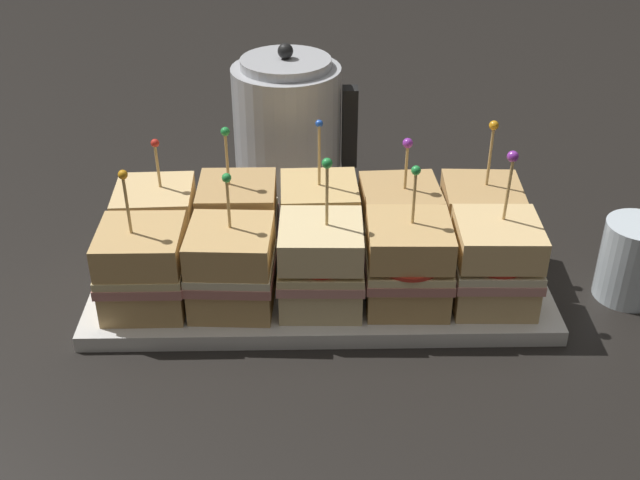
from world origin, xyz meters
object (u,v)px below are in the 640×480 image
sandwich_front_left (232,267)px  sandwich_back_left (239,222)px  sandwich_front_right (408,264)px  sandwich_back_center (318,222)px  sandwich_back_far_right (480,221)px  sandwich_front_far_right (495,263)px  sandwich_front_center (320,265)px  sandwich_back_right (399,222)px  serving_platter (320,284)px  sandwich_back_far_left (157,224)px  kettle_steel (288,131)px  drinking_glass (632,260)px  sandwich_front_far_left (143,268)px

sandwich_front_left → sandwich_back_left: sandwich_back_left is taller
sandwich_front_right → sandwich_back_center: 0.13m
sandwich_back_left → sandwich_back_far_right: sandwich_back_far_right is taller
sandwich_front_far_right → sandwich_back_left: (-0.28, 0.09, -0.00)m
sandwich_front_center → sandwich_back_right: sandwich_front_center is taller
serving_platter → sandwich_front_left: 0.12m
serving_platter → sandwich_back_far_left: sandwich_back_far_left is taller
sandwich_back_right → sandwich_front_right: bearing=-90.3°
sandwich_back_far_left → sandwich_back_center: 0.19m
sandwich_front_left → kettle_steel: 0.29m
sandwich_front_left → drinking_glass: size_ratio=1.66×
sandwich_back_right → sandwich_front_center: bearing=-135.6°
serving_platter → sandwich_front_far_left: size_ratio=3.12×
drinking_glass → sandwich_front_far_left: bearing=-176.6°
sandwich_front_left → sandwich_back_far_left: sandwich_front_left is taller
serving_platter → sandwich_back_left: sandwich_back_left is taller
sandwich_front_center → sandwich_back_far_left: sandwich_front_center is taller
sandwich_front_center → kettle_steel: 0.29m
sandwich_front_far_right → sandwich_back_right: sandwich_front_far_right is taller
sandwich_front_center → sandwich_back_center: bearing=89.9°
sandwich_back_far_right → sandwich_front_far_left: bearing=-166.1°
sandwich_front_far_left → sandwich_front_right: (0.28, 0.00, 0.00)m
sandwich_back_far_left → sandwich_front_far_left: bearing=-89.9°
sandwich_front_far_right → kettle_steel: (-0.22, 0.28, 0.03)m
serving_platter → sandwich_back_right: size_ratio=3.32×
sandwich_front_far_right → drinking_glass: bearing=11.2°
serving_platter → sandwich_front_right: sandwich_front_right is taller
sandwich_front_far_left → sandwich_back_right: sandwich_front_far_left is taller
sandwich_front_left → kettle_steel: bearing=78.8°
sandwich_front_right → sandwich_back_far_left: sandwich_front_right is taller
sandwich_front_center → sandwich_back_right: (0.09, 0.09, -0.00)m
serving_platter → sandwich_front_right: 0.12m
sandwich_back_far_left → sandwich_back_left: 0.09m
sandwich_front_right → sandwich_back_center: size_ratio=0.92×
sandwich_front_far_right → sandwich_back_far_left: 0.38m
sandwich_front_far_right → sandwich_back_far_right: (0.00, 0.09, -0.00)m
sandwich_back_right → drinking_glass: bearing=-13.2°
sandwich_front_right → kettle_steel: size_ratio=0.75×
sandwich_back_far_left → sandwich_back_far_right: (0.37, -0.00, 0.00)m
sandwich_front_far_left → sandwich_back_right: (0.28, 0.09, 0.00)m
sandwich_front_center → sandwich_back_left: (-0.09, 0.09, 0.00)m
serving_platter → sandwich_front_far_left: sandwich_front_far_left is taller
sandwich_front_center → sandwich_back_right: bearing=44.4°
sandwich_back_far_right → drinking_glass: size_ratio=1.83×
sandwich_front_far_left → sandwich_back_center: sandwich_back_center is taller
sandwich_back_far_left → sandwich_back_far_right: 0.37m
sandwich_front_far_left → serving_platter: bearing=13.9°
sandwich_front_left → sandwich_back_center: sandwich_back_center is taller
sandwich_front_left → kettle_steel: (0.06, 0.28, 0.03)m
sandwich_front_center → sandwich_front_far_right: sandwich_front_far_right is taller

